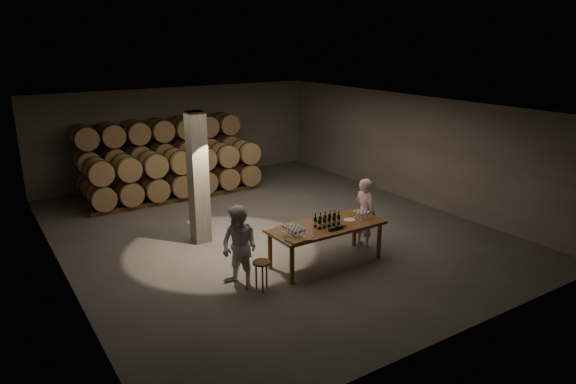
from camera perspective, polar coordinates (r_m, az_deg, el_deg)
room at (r=12.40m, az=-9.95°, el=1.50°), size 12.00×12.00×12.00m
tasting_table at (r=11.27m, az=4.27°, el=-4.17°), size 2.60×1.10×0.90m
barrel_stack_back at (r=17.33m, az=-13.90°, el=4.27°), size 5.48×0.95×2.31m
barrel_stack_front at (r=16.13m, az=-12.15°, el=2.11°), size 5.48×0.95×1.57m
bottle_cluster at (r=11.16m, az=4.36°, el=-3.21°), size 0.60×0.23×0.31m
lying_bottles at (r=10.97m, az=5.40°, el=-4.01°), size 0.46×0.08×0.08m
glass_cluster_left at (r=10.65m, az=0.64°, el=-4.05°), size 0.31×0.53×0.18m
glass_cluster_right at (r=11.73m, az=8.21°, el=-2.26°), size 0.30×0.30×0.17m
plate at (r=11.56m, az=6.85°, el=-3.10°), size 0.27×0.27×0.02m
notebook_near at (r=10.41m, az=1.97°, el=-5.24°), size 0.29×0.26×0.03m
notebook_corner at (r=10.34m, az=0.69°, el=-5.42°), size 0.28×0.33×0.03m
pen at (r=10.50m, az=2.65°, el=-5.12°), size 0.15×0.03×0.01m
stool at (r=10.22m, az=-2.95°, el=-8.29°), size 0.36×0.36×0.60m
person_man at (r=12.31m, az=8.55°, el=-2.27°), size 0.44×0.64×1.67m
person_woman at (r=10.23m, az=-5.42°, el=-6.14°), size 0.91×1.01×1.69m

